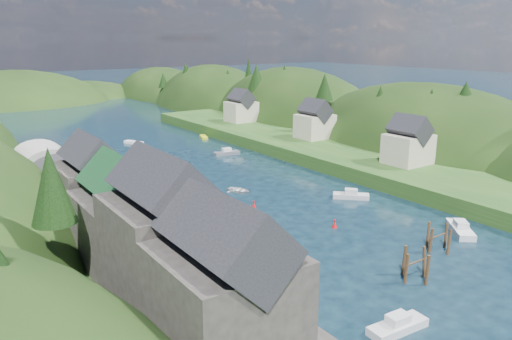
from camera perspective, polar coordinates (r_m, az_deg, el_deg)
ground at (r=93.40m, az=-7.71°, el=0.47°), size 600.00×600.00×0.00m
hillside_right at (r=139.57m, az=4.20°, el=2.22°), size 36.00×245.56×48.00m
far_hills at (r=211.81m, az=-22.90°, el=4.49°), size 103.00×68.00×44.00m
hill_trees at (r=104.95m, az=-11.64°, el=8.09°), size 89.57×146.59×12.65m
quay_left at (r=57.86m, az=-15.36°, el=-8.03°), size 12.00×110.00×2.00m
terrace_left_grass at (r=56.13m, az=-22.18°, el=-9.08°), size 12.00×110.00×2.50m
quayside_buildings at (r=43.08m, az=-12.24°, el=-7.13°), size 8.00×35.84×12.90m
boat_sheds at (r=73.54m, az=-22.07°, el=-0.19°), size 7.00×21.00×7.50m
terrace_right at (r=99.08m, az=7.96°, el=2.00°), size 16.00×120.00×2.40m
right_bank_cottages at (r=106.25m, az=6.21°, el=5.48°), size 9.00×59.24×8.41m
piling_cluster_near at (r=51.89m, az=17.74°, el=-10.58°), size 3.29×3.06×3.75m
piling_cluster_far at (r=59.62m, az=20.10°, el=-7.55°), size 3.25×3.03×3.49m
channel_buoy_near at (r=63.42m, az=8.97°, el=-6.11°), size 0.70×0.70×1.10m
channel_buoy_far at (r=69.67m, az=-0.25°, el=-3.99°), size 0.70×0.70×1.10m
moored_boats at (r=69.67m, az=1.31°, el=-4.00°), size 34.60×95.01×1.80m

